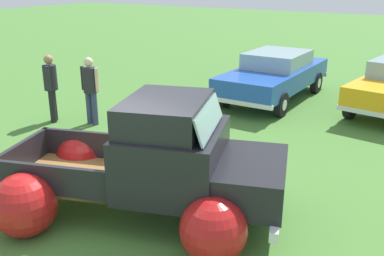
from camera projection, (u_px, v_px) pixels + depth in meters
The scene contains 6 objects.
ground_plane at pixel (135, 211), 7.15m from camera, with size 80.00×80.00×0.00m, color #477A33.
vintage_pickup_truck at pixel (157, 171), 6.81m from camera, with size 4.99×3.81×1.96m.
show_car_0 at pixel (275, 74), 13.28m from camera, with size 1.93×4.70×1.43m.
spectator_0 at pixel (90, 87), 10.98m from camera, with size 0.54×0.37×1.71m.
spectator_1 at pixel (51, 84), 11.19m from camera, with size 0.48×0.48×1.73m.
lane_cone_0 at pixel (46, 141), 9.28m from camera, with size 0.36×0.36×0.63m.
Camera 1 is at (4.12, -4.86, 3.63)m, focal length 41.45 mm.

